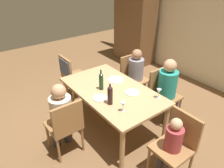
# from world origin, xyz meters

# --- Properties ---
(ground_plane) EXTENTS (10.00, 10.00, 0.00)m
(ground_plane) POSITION_xyz_m (0.00, 0.00, 0.00)
(ground_plane) COLOR brown
(rear_room_partition) EXTENTS (6.40, 0.12, 2.70)m
(rear_room_partition) POSITION_xyz_m (0.00, 2.70, 1.35)
(rear_room_partition) COLOR beige
(rear_room_partition) RESTS_ON ground_plane
(armoire_cabinet) EXTENTS (1.18, 0.62, 2.18)m
(armoire_cabinet) POSITION_xyz_m (-1.96, 2.25, 1.10)
(armoire_cabinet) COLOR brown
(armoire_cabinet) RESTS_ON ground_plane
(dining_table) EXTENTS (1.72, 1.00, 0.74)m
(dining_table) POSITION_xyz_m (0.00, 0.00, 0.66)
(dining_table) COLOR tan
(dining_table) RESTS_ON ground_plane
(chair_far_left) EXTENTS (0.44, 0.44, 0.92)m
(chair_far_left) POSITION_xyz_m (-0.47, 0.88, 0.53)
(chair_far_left) COLOR olive
(chair_far_left) RESTS_ON ground_plane
(chair_near) EXTENTS (0.44, 0.44, 0.92)m
(chair_near) POSITION_xyz_m (0.09, -0.88, 0.53)
(chair_near) COLOR olive
(chair_near) RESTS_ON ground_plane
(chair_far_right) EXTENTS (0.44, 0.44, 0.92)m
(chair_far_right) POSITION_xyz_m (0.30, 0.88, 0.53)
(chair_far_right) COLOR olive
(chair_far_right) RESTS_ON ground_plane
(chair_right_end) EXTENTS (0.44, 0.44, 0.92)m
(chair_right_end) POSITION_xyz_m (1.24, 0.09, 0.53)
(chair_right_end) COLOR olive
(chair_right_end) RESTS_ON ground_plane
(chair_left_end) EXTENTS (0.44, 0.46, 0.92)m
(chair_left_end) POSITION_xyz_m (-1.24, -0.12, 0.59)
(chair_left_end) COLOR olive
(chair_left_end) RESTS_ON ground_plane
(person_woman_host) EXTENTS (0.33, 0.29, 1.10)m
(person_woman_host) POSITION_xyz_m (-0.36, 0.88, 0.64)
(person_woman_host) COLOR #33333D
(person_woman_host) RESTS_ON ground_plane
(person_man_bearded) EXTENTS (0.35, 0.30, 1.13)m
(person_man_bearded) POSITION_xyz_m (-0.03, -0.88, 0.65)
(person_man_bearded) COLOR #33333D
(person_man_bearded) RESTS_ON ground_plane
(person_man_guest) EXTENTS (0.37, 0.32, 1.16)m
(person_man_guest) POSITION_xyz_m (0.41, 0.88, 0.67)
(person_man_guest) COLOR #33333D
(person_man_guest) RESTS_ON ground_plane
(person_child_small) EXTENTS (0.22, 0.25, 0.94)m
(person_child_small) POSITION_xyz_m (1.24, -0.02, 0.56)
(person_child_small) COLOR #33333D
(person_child_small) RESTS_ON ground_plane
(wine_bottle_tall_green) EXTENTS (0.07, 0.07, 0.34)m
(wine_bottle_tall_green) POSITION_xyz_m (-0.11, -0.13, 0.89)
(wine_bottle_tall_green) COLOR #19381E
(wine_bottle_tall_green) RESTS_ON dining_table
(wine_bottle_dark_red) EXTENTS (0.08, 0.08, 0.32)m
(wine_bottle_dark_red) POSITION_xyz_m (0.30, -0.26, 0.89)
(wine_bottle_dark_red) COLOR black
(wine_bottle_dark_red) RESTS_ON dining_table
(wine_glass_near_left) EXTENTS (0.07, 0.07, 0.15)m
(wine_glass_near_left) POSITION_xyz_m (0.61, 0.41, 0.84)
(wine_glass_near_left) COLOR silver
(wine_glass_near_left) RESTS_ON dining_table
(wine_glass_centre) EXTENTS (0.07, 0.07, 0.15)m
(wine_glass_centre) POSITION_xyz_m (0.55, -0.23, 0.84)
(wine_glass_centre) COLOR silver
(wine_glass_centre) RESTS_ON dining_table
(dinner_plate_host) EXTENTS (0.23, 0.23, 0.01)m
(dinner_plate_host) POSITION_xyz_m (0.27, 0.19, 0.75)
(dinner_plate_host) COLOR silver
(dinner_plate_host) RESTS_ON dining_table
(dinner_plate_guest_left) EXTENTS (0.28, 0.28, 0.01)m
(dinner_plate_guest_left) POSITION_xyz_m (-0.21, 0.24, 0.75)
(dinner_plate_guest_left) COLOR white
(dinner_plate_guest_left) RESTS_ON dining_table
(dinner_plate_guest_right) EXTENTS (0.22, 0.22, 0.01)m
(dinner_plate_guest_right) POSITION_xyz_m (0.10, -0.30, 0.75)
(dinner_plate_guest_right) COLOR silver
(dinner_plate_guest_right) RESTS_ON dining_table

